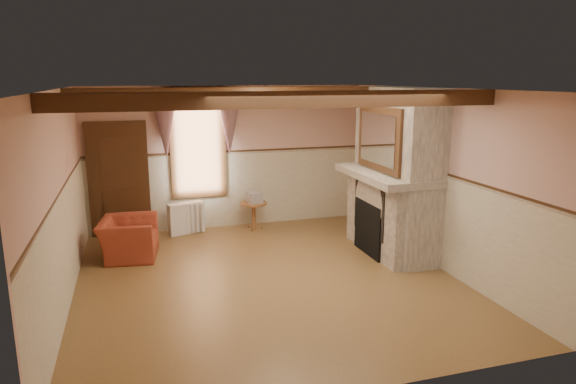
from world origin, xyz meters
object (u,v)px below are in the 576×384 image
object	(u,v)px
radiator	(186,218)
oil_lamp	(381,161)
bowl	(385,168)
mantel_clock	(370,159)
armchair	(129,238)
side_table	(254,216)

from	to	relation	value
radiator	oil_lamp	world-z (taller)	oil_lamp
bowl	mantel_clock	world-z (taller)	mantel_clock
mantel_clock	oil_lamp	xyz separation A→B (m)	(0.00, -0.41, 0.04)
armchair	mantel_clock	distance (m)	4.40
armchair	oil_lamp	world-z (taller)	oil_lamp
bowl	mantel_clock	bearing A→B (deg)	90.00
bowl	mantel_clock	distance (m)	0.57
armchair	oil_lamp	xyz separation A→B (m)	(4.22, -0.76, 1.23)
radiator	bowl	world-z (taller)	bowl
mantel_clock	bowl	bearing A→B (deg)	-90.00
armchair	mantel_clock	bearing A→B (deg)	-86.90
radiator	mantel_clock	xyz separation A→B (m)	(3.16, -1.45, 1.22)
side_table	armchair	bearing A→B (deg)	-157.90
side_table	bowl	size ratio (longest dim) A/B	1.65
armchair	oil_lamp	bearing A→B (deg)	-92.42
radiator	armchair	bearing A→B (deg)	-151.54
mantel_clock	oil_lamp	world-z (taller)	oil_lamp
armchair	bowl	bearing A→B (deg)	-94.46
side_table	radiator	size ratio (longest dim) A/B	0.79
oil_lamp	side_table	bearing A→B (deg)	136.96
bowl	mantel_clock	xyz separation A→B (m)	(0.00, 0.57, 0.06)
side_table	oil_lamp	xyz separation A→B (m)	(1.85, -1.73, 1.29)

